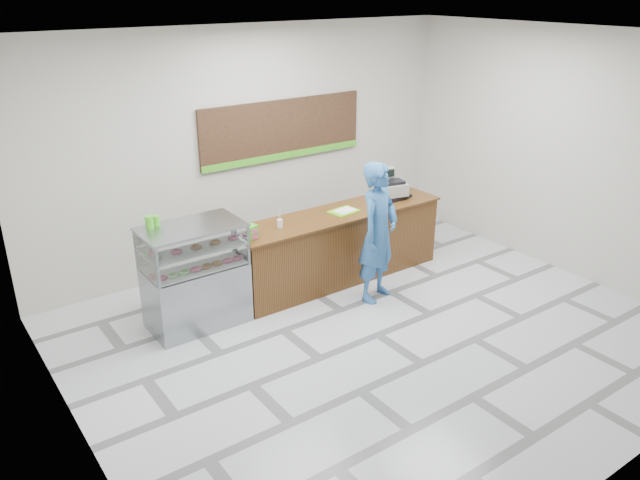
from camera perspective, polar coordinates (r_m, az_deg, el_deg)
floor at (r=7.80m, az=5.33°, el=-8.63°), size 7.00×7.00×0.00m
back_wall at (r=9.42m, az=-6.34°, el=8.45°), size 7.00×0.00×7.00m
ceiling at (r=6.70m, az=6.46°, el=17.90°), size 7.00×7.00×0.00m
sales_counter at (r=8.95m, az=1.68°, el=-0.54°), size 3.26×0.76×1.03m
display_case at (r=7.85m, az=-11.35°, el=-3.18°), size 1.22×0.72×1.33m
menu_board at (r=9.61m, az=-3.38°, el=9.96°), size 2.80×0.06×0.90m
cash_register at (r=9.37m, az=6.22°, el=4.80°), size 0.54×0.55×0.42m
card_terminal at (r=9.51m, az=7.95°, el=4.10°), size 0.08×0.15×0.04m
serving_tray at (r=8.77m, az=2.21°, el=2.64°), size 0.43×0.33×0.02m
napkin_box at (r=7.97m, az=-6.89°, el=0.74°), size 0.17×0.17×0.11m
straw_cup at (r=8.21m, az=-3.69°, el=1.52°), size 0.07×0.07×0.11m
promo_box at (r=7.86m, az=-6.46°, el=0.69°), size 0.22×0.18×0.18m
donut_decal at (r=9.18m, az=5.55°, el=3.43°), size 0.17×0.17×0.00m
green_cup_left at (r=7.61m, az=-15.33°, el=1.59°), size 0.10×0.10×0.15m
green_cup_right at (r=7.68m, az=-14.74°, el=1.72°), size 0.08×0.08×0.13m
customer at (r=8.28m, az=5.35°, el=0.69°), size 0.81×0.67×1.91m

